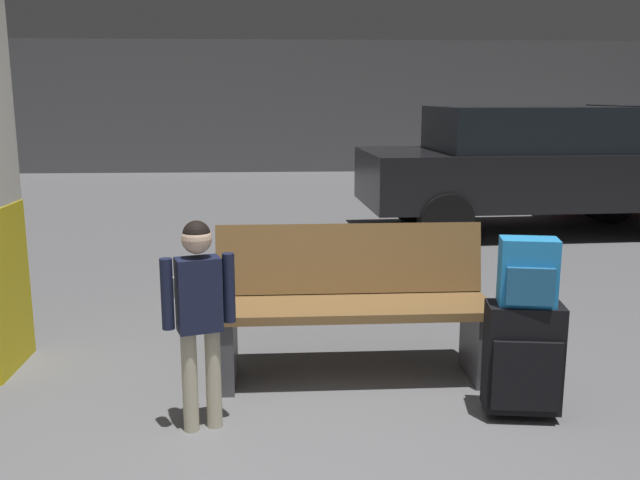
# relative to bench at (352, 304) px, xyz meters

# --- Properties ---
(ground_plane) EXTENTS (18.00, 18.00, 0.10)m
(ground_plane) POSITION_rel_bench_xyz_m (-0.42, 2.58, -0.49)
(ground_plane) COLOR slate
(garage_back_wall) EXTENTS (18.00, 0.12, 2.80)m
(garage_back_wall) POSITION_rel_bench_xyz_m (-0.42, 11.44, 0.96)
(garage_back_wall) COLOR #565658
(garage_back_wall) RESTS_ON ground_plane
(bench) EXTENTS (1.60, 0.54, 0.89)m
(bench) POSITION_rel_bench_xyz_m (0.00, 0.00, 0.00)
(bench) COLOR brown
(bench) RESTS_ON ground_plane
(suitcase) EXTENTS (0.40, 0.27, 0.60)m
(suitcase) POSITION_rel_bench_xyz_m (0.82, -0.60, -0.12)
(suitcase) COLOR black
(suitcase) RESTS_ON ground_plane
(backpack_bright) EXTENTS (0.30, 0.23, 0.34)m
(backpack_bright) POSITION_rel_bench_xyz_m (0.82, -0.60, 0.33)
(backpack_bright) COLOR #268CD8
(backpack_bright) RESTS_ON suitcase
(child) EXTENTS (0.35, 0.20, 1.06)m
(child) POSITION_rel_bench_xyz_m (-0.81, -0.64, 0.21)
(child) COLOR beige
(child) RESTS_ON ground_plane
(parked_car_near) EXTENTS (4.19, 1.97, 1.51)m
(parked_car_near) POSITION_rel_bench_xyz_m (2.61, 4.38, 0.36)
(parked_car_near) COLOR black
(parked_car_near) RESTS_ON ground_plane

